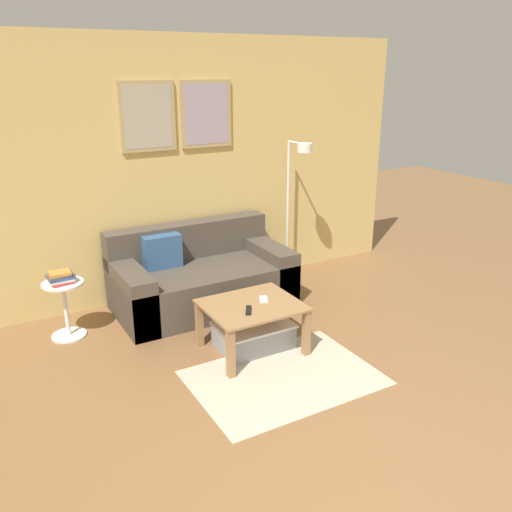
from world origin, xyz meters
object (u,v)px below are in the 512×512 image
Objects in this scene: storage_bin at (254,335)px; side_table at (65,304)px; coffee_table at (252,313)px; couch at (201,279)px; remote_control at (248,310)px; cell_phone at (263,299)px; book_stack at (61,278)px; floor_lamp at (295,198)px.

storage_bin is 1.21× the size of side_table.
side_table reaches higher than coffee_table.
couch reaches higher than coffee_table.
remote_control reaches higher than cell_phone.
remote_control is (-0.10, -1.15, 0.15)m from couch.
cell_phone reaches higher than coffee_table.
book_stack is 1.67× the size of cell_phone.
remote_control is 1.07× the size of cell_phone.
storage_bin is at bearing -88.36° from couch.
couch is 11.27× the size of remote_control.
side_table is 1.64m from remote_control.
coffee_table is at bearing -90.49° from couch.
floor_lamp is at bearing 7.05° from couch.
coffee_table is at bearing -135.05° from floor_lamp.
coffee_table is 0.15m from cell_phone.
remote_control is (-0.09, -0.11, 0.09)m from coffee_table.
remote_control is (1.21, -1.11, -0.13)m from book_stack.
couch is at bearing 122.56° from cell_phone.
couch is 1.03m from cell_phone.
remote_control is at bearing -134.69° from floor_lamp.
book_stack is at bearing -141.39° from side_table.
side_table is 1.73m from cell_phone.
floor_lamp is at bearing 76.15° from remote_control.
book_stack reaches higher than coffee_table.
coffee_table is at bearing -37.75° from book_stack.
remote_control is (1.19, -1.12, 0.12)m from side_table.
couch is 2.20× the size of coffee_table.
cell_phone is at bearing 62.97° from remote_control.
floor_lamp is at bearing 44.95° from coffee_table.
coffee_table is 1.64m from side_table.
remote_control is at bearing -42.67° from book_stack.
storage_bin is 4.41× the size of cell_phone.
storage_bin is at bearing 46.07° from coffee_table.
book_stack reaches higher than storage_bin.
storage_bin is 1.66m from side_table.
couch is at bearing -172.95° from floor_lamp.
book_stack is at bearing 171.57° from cell_phone.
floor_lamp reaches higher than couch.
couch is at bearing 91.64° from storage_bin.
storage_bin is (0.03, -1.01, -0.17)m from couch.
couch is 1.05m from coffee_table.
storage_bin is at bearing -135.09° from floor_lamp.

